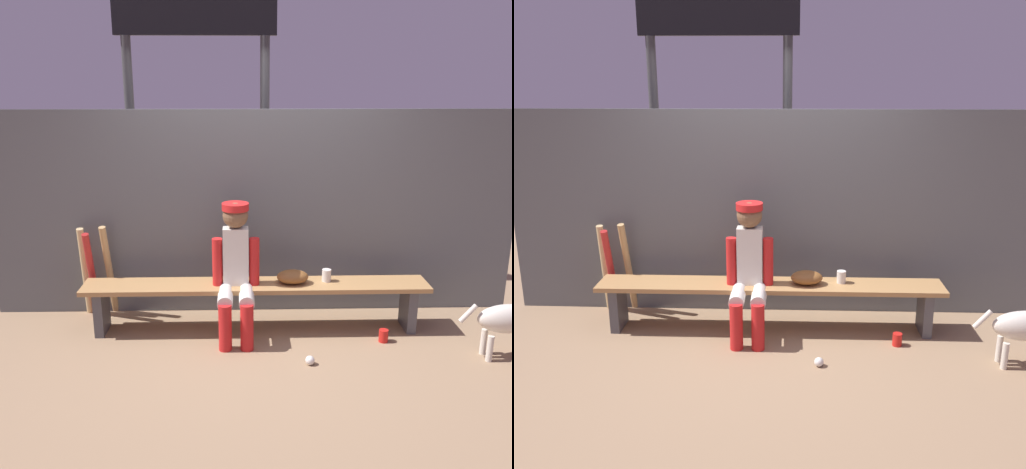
% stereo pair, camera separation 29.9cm
% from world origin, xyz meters
% --- Properties ---
extents(ground_plane, '(30.00, 30.00, 0.00)m').
position_xyz_m(ground_plane, '(0.00, 0.00, 0.00)').
color(ground_plane, '#937556').
extents(chainlink_fence, '(4.94, 0.03, 1.92)m').
position_xyz_m(chainlink_fence, '(0.00, 0.46, 0.96)').
color(chainlink_fence, '#595E63').
rests_on(chainlink_fence, ground_plane).
extents(dugout_bench, '(3.05, 0.36, 0.44)m').
position_xyz_m(dugout_bench, '(0.00, 0.00, 0.36)').
color(dugout_bench, '#AD7F4C').
rests_on(dugout_bench, ground_plane).
extents(player_seated, '(0.41, 0.55, 1.17)m').
position_xyz_m(player_seated, '(-0.18, -0.11, 0.63)').
color(player_seated, silver).
rests_on(player_seated, ground_plane).
extents(baseball_glove, '(0.28, 0.20, 0.12)m').
position_xyz_m(baseball_glove, '(0.32, 0.00, 0.50)').
color(baseball_glove, brown).
rests_on(baseball_glove, dugout_bench).
extents(bat_wood_tan, '(0.10, 0.24, 0.90)m').
position_xyz_m(bat_wood_tan, '(-1.37, 0.38, 0.45)').
color(bat_wood_tan, tan).
rests_on(bat_wood_tan, ground_plane).
extents(bat_aluminum_red, '(0.07, 0.27, 0.86)m').
position_xyz_m(bat_aluminum_red, '(-1.52, 0.29, 0.43)').
color(bat_aluminum_red, '#B22323').
rests_on(bat_aluminum_red, ground_plane).
extents(bat_wood_natural, '(0.07, 0.19, 0.87)m').
position_xyz_m(bat_wood_natural, '(-1.60, 0.37, 0.44)').
color(bat_wood_natural, tan).
rests_on(bat_wood_natural, ground_plane).
extents(baseball, '(0.07, 0.07, 0.07)m').
position_xyz_m(baseball, '(0.41, -0.65, 0.04)').
color(baseball, white).
rests_on(baseball, ground_plane).
extents(cup_on_ground, '(0.08, 0.08, 0.11)m').
position_xyz_m(cup_on_ground, '(1.09, -0.27, 0.06)').
color(cup_on_ground, red).
rests_on(cup_on_ground, ground_plane).
extents(cup_on_bench, '(0.08, 0.08, 0.11)m').
position_xyz_m(cup_on_bench, '(0.63, 0.04, 0.50)').
color(cup_on_bench, silver).
rests_on(cup_on_bench, dugout_bench).
extents(scoreboard, '(1.93, 0.27, 3.58)m').
position_xyz_m(scoreboard, '(-0.51, 1.39, 2.46)').
color(scoreboard, '#3F3F42').
rests_on(scoreboard, ground_plane).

